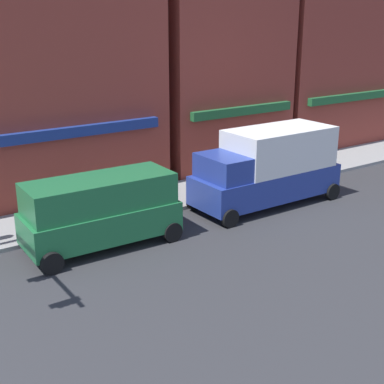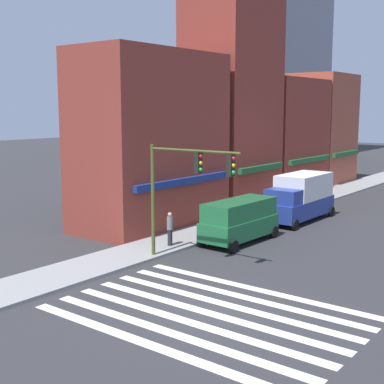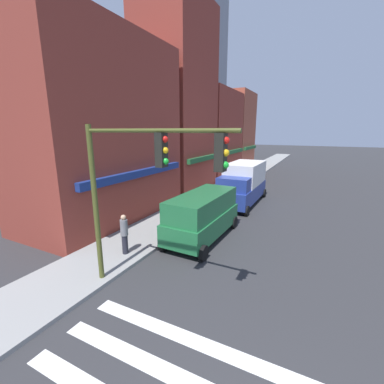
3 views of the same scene
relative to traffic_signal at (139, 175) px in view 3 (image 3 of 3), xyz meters
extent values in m
cube|color=silver|center=(-0.97, -4.46, -4.08)|extent=(0.47, 10.80, 0.01)
cube|color=maroon|center=(5.54, 7.04, 1.27)|extent=(9.99, 5.00, 10.72)
cube|color=navy|center=(5.54, 4.39, -1.09)|extent=(8.49, 0.30, 0.40)
cube|color=maroon|center=(14.54, 7.04, 3.88)|extent=(6.86, 5.00, 15.93)
cube|color=#1E592D|center=(14.54, 4.39, -1.09)|extent=(5.83, 0.30, 0.40)
cube|color=maroon|center=(22.61, 7.04, 0.80)|extent=(8.55, 5.00, 9.78)
cube|color=#1E592D|center=(22.61, 4.39, -1.09)|extent=(7.27, 0.30, 0.40)
cube|color=#9E4C38|center=(30.46, 7.04, 1.20)|extent=(6.79, 5.00, 10.57)
cube|color=#1E592D|center=(30.46, 4.39, -1.09)|extent=(5.77, 0.30, 0.40)
cube|color=gray|center=(48.73, 23.31, 24.74)|extent=(16.06, 11.54, 57.66)
cylinder|color=#474C1E|center=(0.00, 1.94, -1.29)|extent=(0.18, 0.18, 5.59)
cylinder|color=#474C1E|center=(0.00, -0.56, 1.30)|extent=(0.12, 5.00, 0.12)
cube|color=black|center=(0.00, -0.81, 0.78)|extent=(0.32, 0.24, 0.95)
sphere|color=red|center=(0.00, -0.94, 1.07)|extent=(0.18, 0.18, 0.18)
sphere|color=#EAAD14|center=(0.00, -0.94, 0.77)|extent=(0.18, 0.18, 0.18)
sphere|color=green|center=(0.00, -0.94, 0.47)|extent=(0.18, 0.18, 0.18)
cube|color=black|center=(0.00, -2.56, 0.78)|extent=(0.32, 0.24, 0.95)
sphere|color=red|center=(0.00, -2.69, 1.07)|extent=(0.18, 0.18, 0.18)
sphere|color=#EAAD14|center=(0.00, -2.69, 0.77)|extent=(0.18, 0.18, 0.18)
sphere|color=green|center=(0.00, -2.69, 0.47)|extent=(0.18, 0.18, 0.18)
cube|color=#1E6638|center=(5.15, 0.24, -3.25)|extent=(5.05, 2.13, 1.00)
cube|color=#1E6638|center=(5.15, 0.24, -2.25)|extent=(4.80, 1.97, 1.00)
cylinder|color=black|center=(3.06, 1.24, -3.75)|extent=(0.68, 0.22, 0.68)
cylinder|color=black|center=(3.06, -0.76, -3.75)|extent=(0.68, 0.22, 0.68)
cylinder|color=black|center=(7.24, 1.24, -3.75)|extent=(0.68, 0.22, 0.68)
cylinder|color=black|center=(7.24, -0.76, -3.75)|extent=(0.68, 0.22, 0.68)
cube|color=navy|center=(12.32, 0.24, -3.20)|extent=(6.20, 2.20, 1.10)
cube|color=silver|center=(12.94, 0.24, -1.85)|extent=(4.34, 2.20, 1.60)
cube|color=navy|center=(10.34, 0.24, -2.20)|extent=(1.74, 2.09, 0.90)
cylinder|color=black|center=(9.63, 1.34, -3.75)|extent=(0.68, 0.22, 0.68)
cylinder|color=black|center=(9.63, -0.86, -3.75)|extent=(0.68, 0.22, 0.68)
cylinder|color=black|center=(15.01, 1.34, -3.75)|extent=(0.68, 0.22, 0.68)
cylinder|color=black|center=(15.01, -0.86, -3.75)|extent=(0.68, 0.22, 0.68)
cylinder|color=#23232D|center=(1.85, 2.43, -3.51)|extent=(0.26, 0.26, 0.85)
cylinder|color=slate|center=(1.85, 2.43, -2.74)|extent=(0.32, 0.32, 0.70)
sphere|color=tan|center=(1.85, 2.43, -2.28)|extent=(0.22, 0.22, 0.22)
camera|label=1|loc=(-1.65, -14.75, 3.12)|focal=50.00mm
camera|label=2|loc=(-19.05, -15.18, 3.17)|focal=50.00mm
camera|label=3|loc=(-6.03, -4.81, 1.31)|focal=24.00mm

